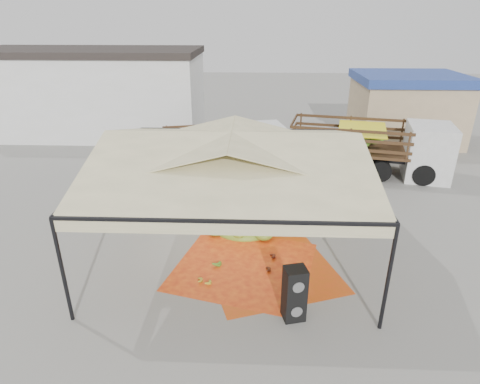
{
  "coord_description": "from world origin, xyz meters",
  "views": [
    {
      "loc": [
        0.74,
        -12.11,
        7.36
      ],
      "look_at": [
        0.2,
        1.5,
        1.3
      ],
      "focal_mm": 30.0,
      "sensor_mm": 36.0,
      "label": 1
    }
  ],
  "objects_px": {
    "speaker_stack": "(294,294)",
    "vendor": "(258,183)",
    "truck_left": "(229,142)",
    "truck_right": "(376,142)",
    "banana_heap": "(256,201)"
  },
  "relations": [
    {
      "from": "vendor",
      "to": "truck_right",
      "type": "distance_m",
      "value": 7.04
    },
    {
      "from": "speaker_stack",
      "to": "truck_left",
      "type": "bearing_deg",
      "value": 87.79
    },
    {
      "from": "banana_heap",
      "to": "truck_right",
      "type": "height_order",
      "value": "truck_right"
    },
    {
      "from": "vendor",
      "to": "truck_left",
      "type": "xyz_separation_m",
      "value": [
        -1.51,
        4.67,
        0.35
      ]
    },
    {
      "from": "speaker_stack",
      "to": "vendor",
      "type": "distance_m",
      "value": 6.95
    },
    {
      "from": "vendor",
      "to": "truck_right",
      "type": "relative_size",
      "value": 0.24
    },
    {
      "from": "banana_heap",
      "to": "vendor",
      "type": "xyz_separation_m",
      "value": [
        0.1,
        1.05,
        0.33
      ]
    },
    {
      "from": "speaker_stack",
      "to": "truck_right",
      "type": "height_order",
      "value": "truck_right"
    },
    {
      "from": "vendor",
      "to": "truck_left",
      "type": "distance_m",
      "value": 4.92
    },
    {
      "from": "truck_left",
      "to": "banana_heap",
      "type": "bearing_deg",
      "value": -89.78
    },
    {
      "from": "banana_heap",
      "to": "speaker_stack",
      "type": "height_order",
      "value": "speaker_stack"
    },
    {
      "from": "truck_left",
      "to": "vendor",
      "type": "bearing_deg",
      "value": -85.75
    },
    {
      "from": "truck_left",
      "to": "truck_right",
      "type": "bearing_deg",
      "value": -19.15
    },
    {
      "from": "banana_heap",
      "to": "truck_left",
      "type": "height_order",
      "value": "truck_left"
    },
    {
      "from": "truck_left",
      "to": "truck_right",
      "type": "height_order",
      "value": "truck_right"
    }
  ]
}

